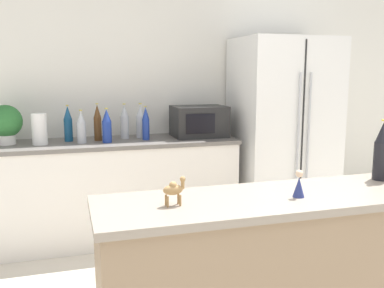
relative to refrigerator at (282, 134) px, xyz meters
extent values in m
cube|color=silver|center=(-1.23, 0.41, 0.38)|extent=(8.00, 0.06, 2.55)
cube|color=silver|center=(-1.57, 0.08, -0.47)|extent=(2.08, 0.60, 0.85)
cube|color=#66605B|center=(-1.57, 0.08, -0.02)|extent=(2.11, 0.63, 0.03)
cube|color=white|center=(0.00, 0.00, 0.00)|extent=(0.89, 0.71, 1.78)
cube|color=black|center=(0.00, -0.36, 0.00)|extent=(0.01, 0.01, 1.71)
cylinder|color=#B2B5BA|center=(-0.05, -0.38, 0.09)|extent=(0.02, 0.02, 0.98)
cylinder|color=#B2B5BA|center=(0.05, -0.38, 0.09)|extent=(0.02, 0.02, 0.98)
cube|color=gray|center=(-1.05, -1.95, 0.02)|extent=(1.68, 0.48, 0.03)
cylinder|color=silver|center=(-2.45, 0.12, 0.04)|extent=(0.14, 0.14, 0.09)
sphere|color=#2D7033|center=(-2.45, 0.12, 0.19)|extent=(0.27, 0.27, 0.27)
cylinder|color=white|center=(-2.19, 0.04, 0.12)|extent=(0.12, 0.12, 0.25)
cube|color=black|center=(-0.80, 0.10, 0.13)|extent=(0.48, 0.36, 0.28)
cube|color=black|center=(-0.85, -0.09, 0.13)|extent=(0.26, 0.01, 0.17)
cylinder|color=#B2B7BC|center=(-1.85, 0.02, 0.08)|extent=(0.08, 0.08, 0.17)
cone|color=#B2B7BC|center=(-1.85, 0.02, 0.22)|extent=(0.07, 0.07, 0.10)
cylinder|color=gold|center=(-1.85, 0.02, 0.27)|extent=(0.03, 0.03, 0.01)
cylinder|color=brown|center=(-1.71, 0.12, 0.10)|extent=(0.07, 0.07, 0.20)
cone|color=brown|center=(-1.71, 0.12, 0.25)|extent=(0.06, 0.06, 0.11)
cylinder|color=gold|center=(-1.71, 0.12, 0.31)|extent=(0.02, 0.02, 0.01)
cylinder|color=navy|center=(-1.31, 0.04, 0.09)|extent=(0.06, 0.06, 0.18)
cone|color=navy|center=(-1.31, 0.04, 0.23)|extent=(0.06, 0.06, 0.10)
cylinder|color=gold|center=(-1.31, 0.04, 0.29)|extent=(0.02, 0.02, 0.01)
cylinder|color=#B2B7BC|center=(-1.48, 0.17, 0.09)|extent=(0.08, 0.08, 0.19)
cone|color=#B2B7BC|center=(-1.48, 0.17, 0.24)|extent=(0.07, 0.07, 0.11)
cylinder|color=gold|center=(-1.48, 0.17, 0.30)|extent=(0.03, 0.03, 0.01)
cylinder|color=#B2B7BC|center=(-1.33, 0.17, 0.09)|extent=(0.08, 0.08, 0.19)
cone|color=#B2B7BC|center=(-1.33, 0.17, 0.24)|extent=(0.08, 0.08, 0.11)
cylinder|color=gold|center=(-1.33, 0.17, 0.30)|extent=(0.03, 0.03, 0.01)
cylinder|color=navy|center=(-1.96, 0.14, 0.09)|extent=(0.07, 0.07, 0.19)
cone|color=navy|center=(-1.96, 0.14, 0.24)|extent=(0.07, 0.07, 0.11)
cylinder|color=gold|center=(-1.96, 0.14, 0.30)|extent=(0.02, 0.02, 0.01)
cylinder|color=navy|center=(-1.65, -0.02, 0.09)|extent=(0.08, 0.08, 0.18)
cone|color=navy|center=(-1.65, -0.02, 0.23)|extent=(0.07, 0.07, 0.10)
cylinder|color=gold|center=(-1.65, -0.02, 0.28)|extent=(0.03, 0.03, 0.01)
cylinder|color=black|center=(-0.43, -1.84, 0.13)|extent=(0.08, 0.08, 0.20)
cone|color=black|center=(-0.43, -1.84, 0.28)|extent=(0.08, 0.08, 0.11)
ellipsoid|color=#A87F4C|center=(-1.56, -1.96, 0.10)|extent=(0.09, 0.05, 0.04)
sphere|color=#A87F4C|center=(-1.56, -1.96, 0.12)|extent=(0.03, 0.03, 0.03)
cylinder|color=#A87F4C|center=(-1.51, -1.96, 0.12)|extent=(0.02, 0.02, 0.04)
sphere|color=#A87F4C|center=(-1.51, -1.96, 0.14)|extent=(0.02, 0.02, 0.02)
cylinder|color=#A87F4C|center=(-1.53, -1.95, 0.06)|extent=(0.01, 0.01, 0.05)
cylinder|color=#A87F4C|center=(-1.53, -1.98, 0.06)|extent=(0.01, 0.01, 0.05)
cylinder|color=#A87F4C|center=(-1.58, -1.95, 0.06)|extent=(0.01, 0.01, 0.05)
cylinder|color=#A87F4C|center=(-1.58, -1.98, 0.06)|extent=(0.01, 0.01, 0.05)
cone|color=navy|center=(-0.99, -2.00, 0.08)|extent=(0.05, 0.05, 0.09)
sphere|color=beige|center=(-0.99, -2.00, 0.14)|extent=(0.03, 0.03, 0.03)
camera|label=1|loc=(-1.96, -3.63, 0.58)|focal=40.00mm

